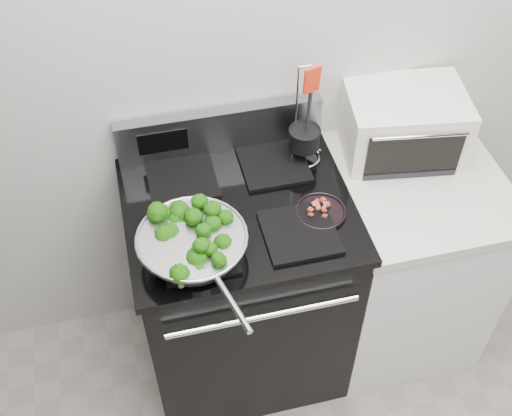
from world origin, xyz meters
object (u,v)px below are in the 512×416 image
object	(u,v)px
utensil_holder	(304,143)
skillet	(193,244)
gas_range	(241,285)
bacon_plate	(321,209)
toaster_oven	(403,123)

from	to	relation	value
utensil_holder	skillet	bearing A→B (deg)	-156.23
gas_range	bacon_plate	xyz separation A→B (m)	(0.27, -0.10, 0.48)
skillet	utensil_holder	xyz separation A→B (m)	(0.47, 0.36, 0.02)
gas_range	bacon_plate	world-z (taller)	gas_range
gas_range	toaster_oven	distance (m)	0.89
bacon_plate	toaster_oven	xyz separation A→B (m)	(0.40, 0.28, 0.08)
utensil_holder	toaster_oven	distance (m)	0.38
skillet	utensil_holder	bearing A→B (deg)	22.37
skillet	toaster_oven	distance (m)	0.93
skillet	toaster_oven	xyz separation A→B (m)	(0.85, 0.36, 0.04)
gas_range	toaster_oven	xyz separation A→B (m)	(0.67, 0.18, 0.56)
bacon_plate	gas_range	bearing A→B (deg)	159.24
gas_range	toaster_oven	size ratio (longest dim) A/B	2.40
gas_range	utensil_holder	size ratio (longest dim) A/B	2.79
gas_range	utensil_holder	bearing A→B (deg)	32.24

